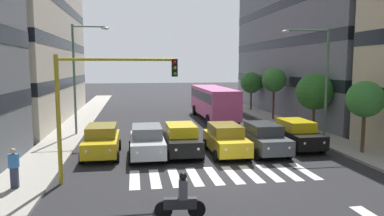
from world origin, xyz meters
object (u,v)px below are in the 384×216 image
object	(u,v)px
street_lamp_left	(319,73)
street_tree_0	(365,99)
street_tree_3	(251,83)
bus_behind_traffic	(213,100)
car_3	(181,139)
street_lamp_right	(79,69)
car_5	(102,140)
car_4	(147,141)
street_tree_2	(274,80)
pedestrian_waiting	(14,167)
traffic_light_gantry	(95,96)
car_2	(226,139)
car_0	(296,134)
street_tree_1	(315,92)
car_1	(264,138)
motorcycle_with_rider	(181,200)

from	to	relation	value
street_lamp_left	street_tree_0	bearing A→B (deg)	109.75
street_tree_3	bus_behind_traffic	bearing A→B (deg)	45.57
car_3	street_lamp_right	xyz separation A→B (m)	(6.40, -6.66, 3.93)
street_lamp_left	street_lamp_right	distance (m)	16.31
car_5	car_4	bearing A→B (deg)	166.01
street_tree_2	pedestrian_waiting	size ratio (longest dim) A/B	2.89
pedestrian_waiting	street_lamp_left	bearing A→B (deg)	-158.86
street_lamp_right	street_tree_0	world-z (taller)	street_lamp_right
car_5	street_tree_2	world-z (taller)	street_tree_2
traffic_light_gantry	street_tree_0	size ratio (longest dim) A/B	1.36
car_2	car_5	xyz separation A→B (m)	(6.93, -0.81, 0.00)
car_3	bus_behind_traffic	world-z (taller)	bus_behind_traffic
car_0	car_3	xyz separation A→B (m)	(7.16, 0.38, 0.00)
street_tree_1	pedestrian_waiting	bearing A→B (deg)	28.13
street_tree_0	traffic_light_gantry	bearing A→B (deg)	10.06
car_1	motorcycle_with_rider	xyz separation A→B (m)	(5.89, 8.15, -0.24)
street_tree_0	street_tree_1	world-z (taller)	street_tree_1
street_lamp_left	pedestrian_waiting	distance (m)	17.99
car_5	street_tree_3	bearing A→B (deg)	-129.08
car_3	street_tree_2	bearing A→B (deg)	-131.50
car_0	car_2	xyz separation A→B (m)	(4.68, 0.84, 0.00)
car_4	car_2	bearing A→B (deg)	177.64
car_2	car_4	distance (m)	4.44
car_2	street_lamp_right	xyz separation A→B (m)	(8.88, -7.12, 3.93)
car_0	bus_behind_traffic	xyz separation A→B (m)	(2.43, -12.46, 0.97)
street_lamp_left	street_tree_3	xyz separation A→B (m)	(-1.32, -17.21, -1.45)
motorcycle_with_rider	car_2	bearing A→B (deg)	-114.04
bus_behind_traffic	car_4	bearing A→B (deg)	62.99
street_tree_3	car_3	bearing A→B (deg)	60.89
car_5	traffic_light_gantry	xyz separation A→B (m)	(-0.18, 4.67, 2.87)
car_0	street_tree_0	world-z (taller)	street_tree_0
street_lamp_right	pedestrian_waiting	xyz separation A→B (m)	(1.02, 11.67, -3.82)
street_lamp_left	street_tree_3	world-z (taller)	street_lamp_left
pedestrian_waiting	car_3	bearing A→B (deg)	-145.97
street_lamp_right	street_tree_3	bearing A→B (deg)	-144.59
motorcycle_with_rider	traffic_light_gantry	size ratio (longest dim) A/B	0.31
street_tree_0	pedestrian_waiting	world-z (taller)	street_tree_0
street_lamp_right	street_tree_0	size ratio (longest dim) A/B	1.91
car_5	traffic_light_gantry	bearing A→B (deg)	92.26
traffic_light_gantry	street_lamp_right	size ratio (longest dim) A/B	0.71
street_lamp_left	street_tree_1	bearing A→B (deg)	-114.23
traffic_light_gantry	street_tree_2	size ratio (longest dim) A/B	1.17
traffic_light_gantry	street_tree_3	distance (m)	27.15
car_2	street_lamp_left	world-z (taller)	street_lamp_left
street_lamp_left	street_lamp_right	size ratio (longest dim) A/B	0.93
car_1	street_lamp_right	bearing A→B (deg)	-32.64
car_2	street_tree_1	size ratio (longest dim) A/B	1.02
street_tree_1	motorcycle_with_rider	bearing A→B (deg)	48.59
street_tree_0	street_tree_1	bearing A→B (deg)	-92.94
street_lamp_left	car_1	bearing A→B (deg)	23.00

